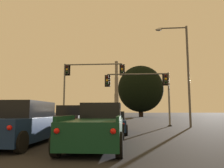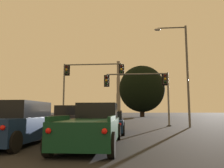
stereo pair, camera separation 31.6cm
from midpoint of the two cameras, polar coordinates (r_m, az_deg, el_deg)
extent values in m
cube|color=navy|center=(10.45, -23.22, -10.63)|extent=(1.95, 4.81, 0.95)
cube|color=black|center=(10.53, -22.69, -6.13)|extent=(1.80, 2.81, 0.70)
cylinder|color=black|center=(12.61, -23.03, -11.34)|extent=(0.23, 0.76, 0.76)
cylinder|color=black|center=(11.87, -14.77, -11.96)|extent=(0.23, 0.76, 0.76)
cylinder|color=black|center=(8.35, -23.72, -13.71)|extent=(0.23, 0.76, 0.76)
sphere|color=red|center=(7.95, -26.26, -10.22)|extent=(0.17, 0.17, 0.17)
cube|color=#0F3823|center=(9.16, -4.94, -11.89)|extent=(2.12, 5.44, 0.88)
cube|color=black|center=(10.87, -3.51, -6.94)|extent=(1.88, 1.84, 0.72)
cube|color=#0F3823|center=(7.98, -13.17, -8.68)|extent=(0.15, 2.43, 0.16)
cube|color=#0F3823|center=(7.66, 0.59, -8.94)|extent=(0.15, 2.43, 0.16)
cylinder|color=black|center=(11.51, -8.23, -12.18)|extent=(0.24, 0.80, 0.80)
cylinder|color=black|center=(11.28, 1.80, -12.36)|extent=(0.24, 0.80, 0.80)
cylinder|color=black|center=(7.28, -15.57, -14.93)|extent=(0.24, 0.80, 0.80)
cylinder|color=black|center=(6.91, 0.58, -15.62)|extent=(0.24, 0.80, 0.80)
sphere|color=red|center=(6.69, -15.60, -11.73)|extent=(0.17, 0.17, 0.17)
sphere|color=red|center=(6.35, -1.16, -12.24)|extent=(0.17, 0.17, 0.17)
cube|color=#232328|center=(17.07, -10.83, -9.53)|extent=(2.02, 4.84, 0.95)
cube|color=black|center=(17.17, -10.66, -6.77)|extent=(1.84, 2.84, 0.70)
cylinder|color=black|center=(19.19, -12.16, -10.14)|extent=(0.24, 0.76, 0.76)
cylinder|color=black|center=(18.77, -6.54, -10.32)|extent=(0.24, 0.76, 0.76)
cylinder|color=black|center=(15.52, -16.08, -10.75)|extent=(0.24, 0.76, 0.76)
cylinder|color=black|center=(15.00, -9.17, -11.07)|extent=(0.24, 0.76, 0.76)
sphere|color=#500705|center=(14.98, -16.07, -8.92)|extent=(0.17, 0.17, 0.17)
sphere|color=#500705|center=(14.53, -10.19, -9.15)|extent=(0.17, 0.17, 0.17)
cube|color=navy|center=(15.11, -0.51, -10.58)|extent=(1.98, 4.67, 0.70)
cube|color=black|center=(15.32, -0.46, -8.19)|extent=(1.71, 2.26, 0.55)
cylinder|color=black|center=(17.08, -3.16, -10.87)|extent=(0.25, 0.65, 0.64)
cylinder|color=black|center=(17.00, 2.86, -10.89)|extent=(0.25, 0.65, 0.64)
cylinder|color=black|center=(13.32, -4.83, -11.89)|extent=(0.25, 0.65, 0.64)
cylinder|color=black|center=(13.21, 2.93, -11.95)|extent=(0.25, 0.65, 0.64)
sphere|color=red|center=(12.86, -4.34, -10.46)|extent=(0.17, 0.17, 0.17)
sphere|color=red|center=(12.76, 2.20, -10.50)|extent=(0.17, 0.17, 0.17)
cylinder|color=slate|center=(24.58, -12.76, -2.52)|extent=(0.18, 0.18, 6.70)
cylinder|color=black|center=(24.54, -12.98, -10.22)|extent=(0.40, 0.40, 0.10)
cube|color=#282828|center=(24.85, -11.95, 3.65)|extent=(0.34, 0.34, 1.04)
cube|color=black|center=(25.02, -11.83, 3.57)|extent=(0.58, 0.03, 1.25)
sphere|color=#320504|center=(24.74, -12.06, 4.46)|extent=(0.22, 0.22, 0.22)
sphere|color=#F2AD14|center=(24.68, -12.08, 3.73)|extent=(0.22, 0.22, 0.22)
sphere|color=black|center=(24.62, -12.10, 2.99)|extent=(0.22, 0.22, 0.22)
cylinder|color=slate|center=(24.29, -5.32, 5.14)|extent=(6.39, 0.14, 0.14)
sphere|color=slate|center=(25.05, -12.56, 4.91)|extent=(0.18, 0.18, 0.18)
cube|color=#282828|center=(23.81, 2.27, 3.79)|extent=(0.34, 0.34, 1.04)
cube|color=black|center=(23.99, 2.29, 3.71)|extent=(0.58, 0.03, 1.25)
sphere|color=#320504|center=(23.69, 2.25, 4.65)|extent=(0.22, 0.22, 0.22)
sphere|color=#F2AD14|center=(23.63, 2.25, 3.88)|extent=(0.22, 0.22, 0.22)
sphere|color=black|center=(23.57, 2.25, 3.11)|extent=(0.22, 0.22, 0.22)
cylinder|color=slate|center=(22.40, 14.29, -3.81)|extent=(0.18, 0.18, 5.31)
cylinder|color=black|center=(22.41, 14.51, -10.48)|extent=(0.40, 0.40, 0.10)
cube|color=#282828|center=(22.56, 13.41, 1.22)|extent=(0.34, 0.34, 1.04)
cube|color=black|center=(22.73, 13.34, 1.15)|extent=(0.58, 0.03, 1.25)
sphere|color=#320504|center=(22.42, 13.46, 2.11)|extent=(0.22, 0.22, 0.22)
sphere|color=#F2AD14|center=(22.37, 13.48, 1.29)|extent=(0.22, 0.22, 0.22)
sphere|color=black|center=(22.33, 13.51, 0.47)|extent=(0.22, 0.22, 0.22)
cylinder|color=slate|center=(22.40, 6.26, 2.60)|extent=(6.18, 0.14, 0.14)
sphere|color=slate|center=(22.69, 14.09, 2.65)|extent=(0.18, 0.18, 0.18)
cube|color=#282828|center=(22.44, -1.64, 0.89)|extent=(0.34, 0.34, 1.04)
cube|color=black|center=(22.61, -1.59, 0.82)|extent=(0.58, 0.03, 1.25)
sphere|color=#320504|center=(22.30, -1.69, 1.78)|extent=(0.22, 0.22, 0.22)
sphere|color=#F2AD14|center=(22.25, -1.70, 0.96)|extent=(0.22, 0.22, 0.22)
sphere|color=black|center=(22.21, -1.70, 0.13)|extent=(0.22, 0.22, 0.22)
cylinder|color=#56565B|center=(21.50, 18.95, 2.19)|extent=(0.20, 0.20, 9.56)
cylinder|color=#56565B|center=(22.42, 15.08, 13.94)|extent=(2.63, 0.12, 0.12)
sphere|color=#56565B|center=(22.69, 18.45, 13.81)|extent=(0.20, 0.20, 0.20)
ellipsoid|color=silver|center=(22.19, 11.65, 13.74)|extent=(0.64, 0.36, 0.26)
cylinder|color=slate|center=(178.85, 1.15, -7.26)|extent=(5.55, 5.55, 2.59)
cylinder|color=gray|center=(179.03, 1.14, -4.68)|extent=(3.47, 3.47, 13.54)
cylinder|color=gray|center=(180.14, 1.13, -0.38)|extent=(2.98, 2.98, 13.54)
cylinder|color=gray|center=(182.25, 1.12, 3.85)|extent=(2.50, 2.50, 13.54)
cylinder|color=gray|center=(183.59, 1.11, 5.82)|extent=(2.80, 2.80, 0.70)
cylinder|color=black|center=(59.10, 7.43, -7.15)|extent=(1.22, 1.22, 2.85)
ellipsoid|color=black|center=(59.42, 7.33, -1.24)|extent=(12.22, 11.00, 12.53)
camera|label=1|loc=(0.16, -90.31, 0.04)|focal=35.00mm
camera|label=2|loc=(0.16, 89.69, -0.04)|focal=35.00mm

